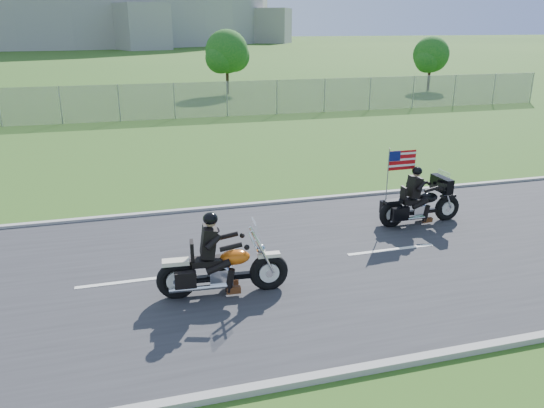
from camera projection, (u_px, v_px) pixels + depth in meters
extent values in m
plane|color=#264A17|center=(225.00, 272.00, 11.55)|extent=(420.00, 420.00, 0.00)
cube|color=#28282B|center=(225.00, 271.00, 11.54)|extent=(120.00, 8.00, 0.04)
cube|color=#9E9B93|center=(198.00, 210.00, 15.22)|extent=(120.00, 0.18, 0.12)
cube|color=#9E9B93|center=(277.00, 385.00, 7.84)|extent=(120.00, 0.18, 0.12)
cube|color=gray|center=(61.00, 105.00, 28.16)|extent=(60.00, 0.03, 2.00)
cylinder|color=#A3A099|center=(50.00, 6.00, 158.05)|extent=(130.00, 130.00, 20.00)
cylinder|color=#382316|center=(227.00, 77.00, 40.01)|extent=(0.22, 0.22, 2.52)
sphere|color=#155217|center=(227.00, 51.00, 39.40)|extent=(3.20, 3.20, 3.20)
sphere|color=#155217|center=(234.00, 56.00, 40.11)|extent=(2.40, 2.40, 2.40)
sphere|color=#155217|center=(220.00, 58.00, 39.03)|extent=(2.24, 2.24, 2.24)
cylinder|color=#382316|center=(429.00, 76.00, 42.33)|extent=(0.22, 0.22, 2.24)
sphere|color=#155217|center=(431.00, 54.00, 41.79)|extent=(2.80, 2.80, 2.80)
sphere|color=#155217|center=(434.00, 58.00, 42.42)|extent=(2.10, 2.10, 2.10)
sphere|color=#155217|center=(427.00, 60.00, 41.47)|extent=(1.96, 1.96, 1.96)
torus|color=black|center=(269.00, 272.00, 10.63)|extent=(0.81, 0.25, 0.79)
torus|color=black|center=(177.00, 280.00, 10.28)|extent=(0.81, 0.25, 0.79)
ellipsoid|color=#DF5E10|center=(235.00, 257.00, 10.37)|extent=(0.62, 0.39, 0.30)
cube|color=black|center=(207.00, 262.00, 10.28)|extent=(0.61, 0.36, 0.13)
cube|color=black|center=(208.00, 241.00, 10.16)|extent=(0.29, 0.45, 0.59)
sphere|color=black|center=(210.00, 219.00, 10.02)|extent=(0.31, 0.31, 0.29)
cube|color=silver|center=(256.00, 231.00, 10.29)|extent=(0.08, 0.49, 0.43)
torus|color=black|center=(447.00, 208.00, 14.40)|extent=(0.73, 0.20, 0.73)
torus|color=black|center=(392.00, 214.00, 13.93)|extent=(0.73, 0.20, 0.73)
ellipsoid|color=black|center=(428.00, 198.00, 14.11)|extent=(0.56, 0.33, 0.28)
cube|color=black|center=(411.00, 201.00, 13.98)|extent=(0.55, 0.31, 0.12)
cube|color=black|center=(414.00, 187.00, 13.87)|extent=(0.25, 0.40, 0.54)
sphere|color=black|center=(417.00, 171.00, 13.74)|extent=(0.27, 0.27, 0.27)
cube|color=black|center=(442.00, 184.00, 14.10)|extent=(0.24, 0.79, 0.39)
cube|color=#B70C11|center=(402.00, 160.00, 13.74)|extent=(0.79, 0.04, 0.51)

